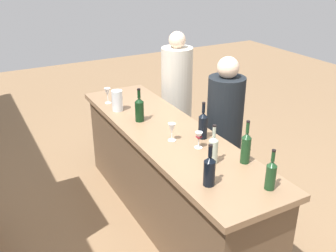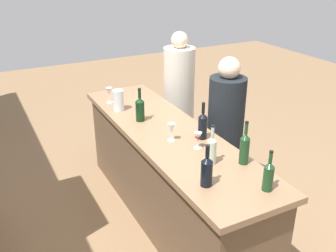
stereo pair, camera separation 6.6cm
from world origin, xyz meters
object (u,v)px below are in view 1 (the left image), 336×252
wine_glass_near_left (199,137)px  person_left_guest (177,102)px  wine_bottle_rightmost_near_black (203,125)px  water_pitcher (117,101)px  wine_bottle_far_right_dark_green (139,109)px  wine_bottle_second_left_near_black (209,170)px  wine_glass_near_right (107,93)px  wine_bottle_leftmost_olive_green (271,174)px  wine_bottle_center_olive_green (246,147)px  wine_bottle_second_right_clear_pale (213,149)px  person_center_guest (224,135)px  wine_glass_near_center (172,129)px

wine_glass_near_left → person_left_guest: (1.42, -0.62, -0.29)m
wine_bottle_rightmost_near_black → water_pitcher: (0.92, 0.39, -0.02)m
wine_bottle_far_right_dark_green → wine_glass_near_left: size_ratio=2.31×
wine_bottle_rightmost_near_black → wine_bottle_far_right_dark_green: size_ratio=1.02×
wine_bottle_second_left_near_black → wine_bottle_far_right_dark_green: bearing=-2.3°
wine_glass_near_right → person_left_guest: size_ratio=0.10×
wine_bottle_leftmost_olive_green → wine_bottle_center_olive_green: wine_bottle_center_olive_green is taller
person_left_guest → wine_bottle_rightmost_near_black: bearing=60.1°
wine_glass_near_right → wine_bottle_rightmost_near_black: bearing=-160.9°
wine_bottle_leftmost_olive_green → wine_bottle_rightmost_near_black: wine_bottle_rightmost_near_black is taller
wine_bottle_second_right_clear_pale → water_pitcher: 1.33m
wine_bottle_rightmost_near_black → water_pitcher: bearing=23.1°
wine_bottle_far_right_dark_green → person_left_guest: bearing=-48.6°
person_center_guest → wine_glass_near_left: bearing=45.8°
wine_bottle_leftmost_olive_green → wine_bottle_far_right_dark_green: bearing=11.0°
wine_bottle_far_right_dark_green → person_left_guest: person_left_guest is taller
wine_glass_near_center → person_left_guest: size_ratio=0.10×
wine_bottle_leftmost_olive_green → water_pitcher: size_ratio=1.41×
wine_bottle_far_right_dark_green → water_pitcher: size_ratio=1.53×
wine_bottle_rightmost_near_black → wine_glass_near_center: bearing=71.3°
wine_bottle_leftmost_olive_green → wine_bottle_far_right_dark_green: size_ratio=0.92×
wine_bottle_center_olive_green → person_center_guest: (0.85, -0.45, -0.36)m
wine_bottle_center_olive_green → wine_bottle_far_right_dark_green: size_ratio=1.07×
person_center_guest → water_pitcher: bearing=-24.6°
wine_bottle_rightmost_near_black → wine_glass_near_right: bearing=19.1°
person_left_guest → person_center_guest: bearing=81.5°
wine_bottle_center_olive_green → wine_glass_near_right: bearing=15.2°
wine_bottle_leftmost_olive_green → wine_bottle_second_right_clear_pale: size_ratio=0.94×
wine_bottle_second_right_clear_pale → wine_glass_near_left: wine_bottle_second_right_clear_pale is taller
wine_bottle_rightmost_near_black → wine_glass_near_left: 0.18m
person_center_guest → wine_bottle_leftmost_olive_green: bearing=74.0°
wine_bottle_second_left_near_black → wine_bottle_center_olive_green: size_ratio=0.90×
wine_bottle_second_left_near_black → person_center_guest: person_center_guest is taller
wine_bottle_far_right_dark_green → wine_glass_near_right: (0.58, 0.09, -0.01)m
wine_bottle_rightmost_near_black → wine_bottle_second_right_clear_pale: bearing=157.0°
wine_bottle_rightmost_near_black → wine_glass_near_center: (0.08, 0.25, -0.02)m
wine_glass_near_right → wine_glass_near_left: bearing=-167.9°
wine_glass_near_right → water_pitcher: bearing=-177.5°
wine_bottle_second_right_clear_pale → person_center_guest: bearing=-41.8°
wine_bottle_second_right_clear_pale → person_left_guest: 1.82m
wine_glass_near_right → wine_bottle_far_right_dark_green: bearing=-171.1°
wine_bottle_rightmost_near_black → wine_glass_near_right: (1.16, 0.40, -0.01)m
wine_bottle_second_left_near_black → wine_glass_near_left: bearing=-25.6°
wine_bottle_second_right_clear_pale → water_pitcher: bearing=9.9°
person_center_guest → wine_bottle_center_olive_green: bearing=69.9°
wine_bottle_leftmost_olive_green → wine_bottle_second_left_near_black: size_ratio=0.96×
wine_bottle_center_olive_green → wine_glass_near_center: 0.65m
wine_bottle_rightmost_near_black → person_center_guest: size_ratio=0.22×
wine_bottle_center_olive_green → wine_glass_near_right: (1.66, 0.45, -0.02)m
wine_bottle_second_left_near_black → person_center_guest: 1.34m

